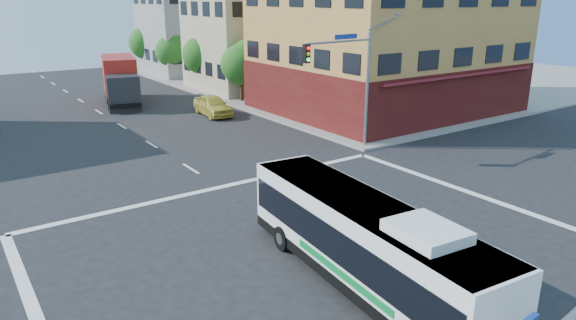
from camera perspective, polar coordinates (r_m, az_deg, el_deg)
ground at (r=18.37m, az=6.65°, el=-11.58°), size 120.00×120.00×0.00m
sidewalk_ne at (r=66.15m, az=9.63°, el=9.58°), size 50.00×50.00×0.15m
corner_building_ne at (r=43.36m, az=10.90°, el=13.21°), size 18.10×15.44×14.00m
building_east_near at (r=53.83m, az=-3.62°, el=12.77°), size 12.06×10.06×9.00m
building_east_far at (r=66.14m, az=-10.13°, el=13.85°), size 12.06×10.06×10.00m
signal_mast_ne at (r=30.30m, az=6.73°, el=9.95°), size 7.91×1.13×8.07m
street_tree_a at (r=46.16m, az=-5.11°, el=10.82°), size 3.60×3.60×5.53m
street_tree_b at (r=53.20m, az=-9.50°, el=11.71°), size 3.80×3.80×5.79m
street_tree_c at (r=60.52m, az=-12.83°, el=11.91°), size 3.40×3.40×5.29m
street_tree_d at (r=67.94m, az=-15.50°, el=12.64°), size 4.00×4.00×6.03m
transit_bus at (r=16.60m, az=8.38°, el=-8.98°), size 3.28×10.83×3.16m
box_truck at (r=47.92m, az=-18.10°, el=8.29°), size 4.62×9.26×4.01m
parked_car at (r=41.41m, az=-8.35°, el=6.04°), size 2.25×4.85×1.61m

